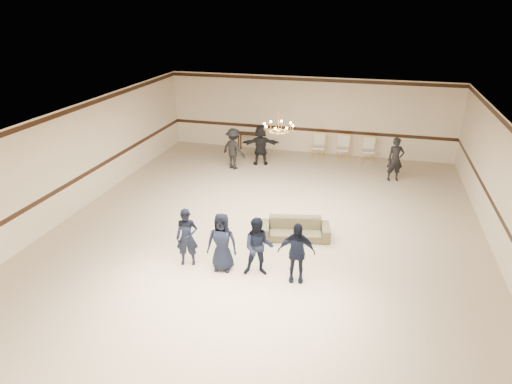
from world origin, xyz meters
TOP-DOWN VIEW (x-y plane):
  - room at (0.00, 0.00)m, footprint 12.01×14.01m
  - chair_rail at (0.00, 6.99)m, footprint 12.00×0.02m
  - crown_molding at (0.00, 6.99)m, footprint 12.00×0.02m
  - chandelier at (0.00, 1.00)m, footprint 0.94×0.94m
  - boy_a at (-1.48, -2.52)m, footprint 0.61×0.48m
  - boy_b at (-0.58, -2.52)m, footprint 0.78×0.56m
  - boy_c at (0.32, -2.52)m, footprint 0.82×0.70m
  - boy_d at (1.22, -2.52)m, footprint 0.92×0.49m
  - settee at (0.86, -0.55)m, footprint 2.00×1.10m
  - adult_left at (-2.43, 4.26)m, footprint 1.18×0.95m
  - adult_mid at (-1.53, 4.96)m, footprint 1.55×0.84m
  - adult_right at (3.57, 4.56)m, footprint 0.66×0.52m
  - banquet_chair_left at (0.59, 6.23)m, footprint 0.55×0.55m
  - banquet_chair_mid at (1.59, 6.23)m, footprint 0.52×0.52m
  - banquet_chair_right at (2.59, 6.23)m, footprint 0.53×0.53m
  - console_table at (-2.41, 6.43)m, footprint 1.00×0.46m

SIDE VIEW (x-z plane):
  - settee at x=0.86m, z-range 0.00..0.55m
  - console_table at x=-2.41m, z-range 0.00..0.82m
  - banquet_chair_left at x=0.59m, z-range 0.00..1.04m
  - banquet_chair_mid at x=1.59m, z-range 0.00..1.04m
  - banquet_chair_right at x=2.59m, z-range 0.00..1.04m
  - boy_a at x=-1.48m, z-range 0.00..1.48m
  - boy_b at x=-0.58m, z-range 0.00..1.48m
  - boy_c at x=0.32m, z-range 0.00..1.48m
  - boy_d at x=1.22m, z-range 0.00..1.48m
  - adult_left at x=-2.43m, z-range 0.00..1.60m
  - adult_mid at x=-1.53m, z-range 0.00..1.60m
  - adult_right at x=3.57m, z-range 0.00..1.60m
  - chair_rail at x=0.00m, z-range 0.93..1.07m
  - room at x=0.00m, z-range -0.01..3.20m
  - chandelier at x=0.00m, z-range 2.43..3.32m
  - crown_molding at x=0.00m, z-range 3.01..3.15m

